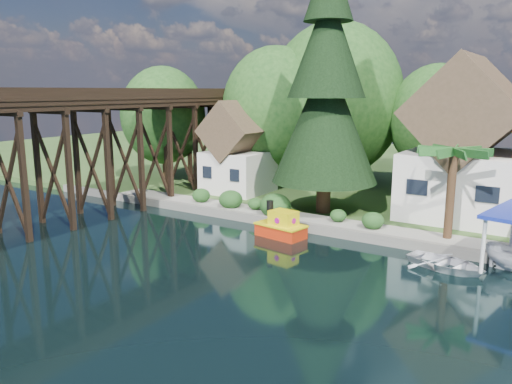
# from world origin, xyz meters

# --- Properties ---
(ground) EXTENTS (140.00, 140.00, 0.00)m
(ground) POSITION_xyz_m (0.00, 0.00, 0.00)
(ground) COLOR black
(ground) RESTS_ON ground
(bank) EXTENTS (140.00, 52.00, 0.50)m
(bank) POSITION_xyz_m (0.00, 34.00, 0.25)
(bank) COLOR #2F4E1F
(bank) RESTS_ON ground
(seawall) EXTENTS (60.00, 0.40, 0.62)m
(seawall) POSITION_xyz_m (4.00, 8.00, 0.31)
(seawall) COLOR slate
(seawall) RESTS_ON ground
(promenade) EXTENTS (50.00, 2.60, 0.06)m
(promenade) POSITION_xyz_m (6.00, 9.30, 0.53)
(promenade) COLOR gray
(promenade) RESTS_ON bank
(trestle_bridge) EXTENTS (4.12, 44.18, 9.30)m
(trestle_bridge) POSITION_xyz_m (-16.00, 5.17, 5.35)
(trestle_bridge) COLOR black
(trestle_bridge) RESTS_ON ground
(house_left) EXTENTS (7.64, 8.64, 11.02)m
(house_left) POSITION_xyz_m (7.00, 16.00, 5.14)
(house_left) COLOR white
(house_left) RESTS_ON bank
(shed) EXTENTS (5.09, 5.40, 7.85)m
(shed) POSITION_xyz_m (-11.00, 14.50, 3.83)
(shed) COLOR white
(shed) RESTS_ON bank
(bg_trees) EXTENTS (49.90, 13.30, 10.57)m
(bg_trees) POSITION_xyz_m (1.00, 21.25, 7.29)
(bg_trees) COLOR #382314
(bg_trees) RESTS_ON bank
(shrubs) EXTENTS (15.76, 2.47, 1.70)m
(shrubs) POSITION_xyz_m (-4.60, 9.26, 1.23)
(shrubs) COLOR #1F4418
(shrubs) RESTS_ON bank
(conifer) EXTENTS (7.40, 7.40, 18.22)m
(conifer) POSITION_xyz_m (-1.60, 11.72, 9.27)
(conifer) COLOR #382314
(conifer) RESTS_ON bank
(palm_tree) EXTENTS (5.29, 5.29, 5.76)m
(palm_tree) POSITION_xyz_m (7.45, 9.69, 5.53)
(palm_tree) COLOR #382314
(palm_tree) RESTS_ON bank
(tugboat) EXTENTS (3.37, 2.19, 2.28)m
(tugboat) POSITION_xyz_m (-1.83, 6.12, 0.68)
(tugboat) COLOR red
(tugboat) RESTS_ON ground
(boat_white_a) EXTENTS (4.69, 3.84, 0.85)m
(boat_white_a) POSITION_xyz_m (8.30, 5.74, 0.42)
(boat_white_a) COLOR white
(boat_white_a) RESTS_ON ground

